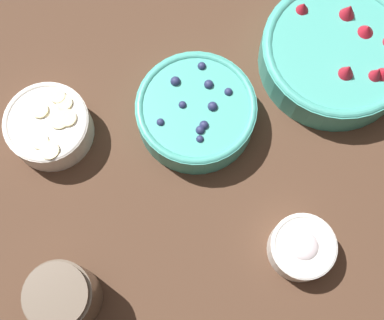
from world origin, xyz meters
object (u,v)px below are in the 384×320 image
bowl_strawberries (337,53)px  bowl_cream (302,247)px  bowl_blueberries (196,111)px  bowl_bananas (49,126)px  jar_chocolate (64,297)px

bowl_strawberries → bowl_cream: size_ratio=2.54×
bowl_strawberries → bowl_cream: 0.32m
bowl_blueberries → bowl_bananas: (-0.23, 0.01, -0.00)m
bowl_strawberries → bowl_bananas: size_ratio=1.86×
bowl_cream → bowl_bananas: bearing=145.5°
bowl_blueberries → jar_chocolate: size_ratio=1.84×
bowl_bananas → jar_chocolate: bearing=-88.4°
bowl_cream → jar_chocolate: 0.35m
bowl_blueberries → jar_chocolate: bearing=-131.4°
bowl_blueberries → bowl_bananas: bowl_blueberries is taller
bowl_bananas → bowl_cream: 0.43m
bowl_strawberries → jar_chocolate: 0.57m
bowl_strawberries → bowl_bananas: (-0.47, -0.06, -0.00)m
bowl_cream → bowl_blueberries: bearing=117.8°
bowl_blueberries → bowl_bananas: 0.23m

